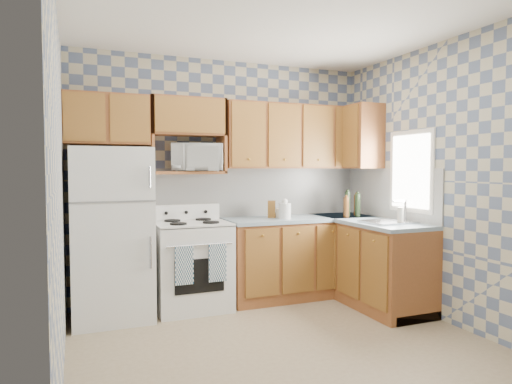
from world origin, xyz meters
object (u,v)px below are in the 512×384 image
at_px(stove_body, 192,266).
at_px(microwave, 196,158).
at_px(refrigerator, 111,234).
at_px(electric_kettle, 285,211).

relative_size(stove_body, microwave, 1.69).
distance_m(refrigerator, stove_body, 0.89).
distance_m(refrigerator, microwave, 1.18).
height_order(stove_body, microwave, microwave).
relative_size(microwave, electric_kettle, 3.08).
relative_size(refrigerator, stove_body, 1.87).
xyz_separation_m(refrigerator, microwave, (0.90, 0.16, 0.76)).
bearing_deg(refrigerator, stove_body, 1.78).
xyz_separation_m(stove_body, electric_kettle, (1.04, -0.10, 0.56)).
height_order(microwave, electric_kettle, microwave).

